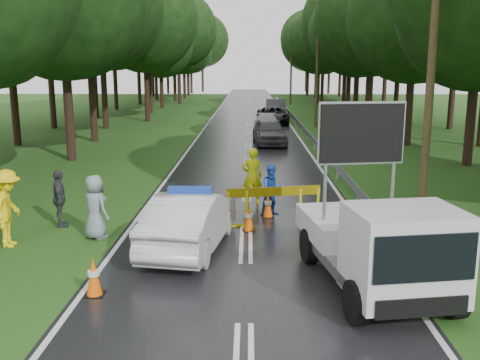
{
  "coord_description": "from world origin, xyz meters",
  "views": [
    {
      "loc": [
        0.08,
        -13.44,
        4.58
      ],
      "look_at": [
        -0.19,
        2.04,
        1.3
      ],
      "focal_mm": 40.0,
      "sensor_mm": 36.0,
      "label": 1
    }
  ],
  "objects_px": {
    "queue_car_first": "(269,132)",
    "queue_car_third": "(273,115)",
    "officer": "(252,176)",
    "queue_car_second": "(267,124)",
    "barrier": "(274,196)",
    "police_sedan": "(191,221)",
    "work_truck": "(378,244)",
    "queue_car_fourth": "(275,108)",
    "civilian": "(272,190)"
  },
  "relations": [
    {
      "from": "police_sedan",
      "to": "queue_car_first",
      "type": "relative_size",
      "value": 1.03
    },
    {
      "from": "queue_car_second",
      "to": "queue_car_fourth",
      "type": "relative_size",
      "value": 0.88
    },
    {
      "from": "work_truck",
      "to": "police_sedan",
      "type": "bearing_deg",
      "value": 138.72
    },
    {
      "from": "police_sedan",
      "to": "queue_car_fourth",
      "type": "height_order",
      "value": "queue_car_fourth"
    },
    {
      "from": "officer",
      "to": "queue_car_fourth",
      "type": "relative_size",
      "value": 0.39
    },
    {
      "from": "work_truck",
      "to": "civilian",
      "type": "distance_m",
      "value": 6.13
    },
    {
      "from": "queue_car_fourth",
      "to": "queue_car_first",
      "type": "bearing_deg",
      "value": -93.0
    },
    {
      "from": "barrier",
      "to": "queue_car_second",
      "type": "xyz_separation_m",
      "value": [
        0.53,
        22.82,
        -0.24
      ]
    },
    {
      "from": "police_sedan",
      "to": "civilian",
      "type": "relative_size",
      "value": 2.9
    },
    {
      "from": "officer",
      "to": "queue_car_fourth",
      "type": "distance_m",
      "value": 32.41
    },
    {
      "from": "queue_car_first",
      "to": "queue_car_fourth",
      "type": "relative_size",
      "value": 0.9
    },
    {
      "from": "work_truck",
      "to": "queue_car_first",
      "type": "distance_m",
      "value": 21.56
    },
    {
      "from": "police_sedan",
      "to": "officer",
      "type": "relative_size",
      "value": 2.4
    },
    {
      "from": "police_sedan",
      "to": "barrier",
      "type": "height_order",
      "value": "police_sedan"
    },
    {
      "from": "queue_car_first",
      "to": "queue_car_second",
      "type": "xyz_separation_m",
      "value": [
        0.05,
        6.0,
        -0.13
      ]
    },
    {
      "from": "police_sedan",
      "to": "queue_car_fourth",
      "type": "xyz_separation_m",
      "value": [
        3.91,
        36.91,
        0.09
      ]
    },
    {
      "from": "police_sedan",
      "to": "queue_car_second",
      "type": "relative_size",
      "value": 1.06
    },
    {
      "from": "barrier",
      "to": "queue_car_third",
      "type": "bearing_deg",
      "value": 76.27
    },
    {
      "from": "queue_car_first",
      "to": "queue_car_third",
      "type": "height_order",
      "value": "queue_car_first"
    },
    {
      "from": "queue_car_second",
      "to": "queue_car_fourth",
      "type": "xyz_separation_m",
      "value": [
        1.16,
        12.0,
        0.19
      ]
    },
    {
      "from": "queue_car_first",
      "to": "barrier",
      "type": "bearing_deg",
      "value": -96.53
    },
    {
      "from": "officer",
      "to": "police_sedan",
      "type": "bearing_deg",
      "value": 60.72
    },
    {
      "from": "work_truck",
      "to": "officer",
      "type": "relative_size",
      "value": 2.6
    },
    {
      "from": "officer",
      "to": "civilian",
      "type": "distance_m",
      "value": 1.51
    },
    {
      "from": "police_sedan",
      "to": "civilian",
      "type": "xyz_separation_m",
      "value": [
        2.22,
        3.21,
        0.06
      ]
    },
    {
      "from": "work_truck",
      "to": "officer",
      "type": "distance_m",
      "value": 7.62
    },
    {
      "from": "police_sedan",
      "to": "queue_car_third",
      "type": "bearing_deg",
      "value": -87.4
    },
    {
      "from": "barrier",
      "to": "queue_car_first",
      "type": "relative_size",
      "value": 0.61
    },
    {
      "from": "civilian",
      "to": "queue_car_second",
      "type": "relative_size",
      "value": 0.37
    },
    {
      "from": "barrier",
      "to": "officer",
      "type": "xyz_separation_m",
      "value": [
        -0.62,
        2.49,
        0.09
      ]
    },
    {
      "from": "work_truck",
      "to": "queue_car_first",
      "type": "height_order",
      "value": "work_truck"
    },
    {
      "from": "police_sedan",
      "to": "work_truck",
      "type": "distance_m",
      "value": 4.91
    },
    {
      "from": "barrier",
      "to": "queue_car_third",
      "type": "distance_m",
      "value": 28.84
    },
    {
      "from": "barrier",
      "to": "queue_car_second",
      "type": "relative_size",
      "value": 0.63
    },
    {
      "from": "queue_car_third",
      "to": "queue_car_first",
      "type": "bearing_deg",
      "value": -97.31
    },
    {
      "from": "officer",
      "to": "queue_car_second",
      "type": "xyz_separation_m",
      "value": [
        1.16,
        20.33,
        -0.33
      ]
    },
    {
      "from": "barrier",
      "to": "civilian",
      "type": "distance_m",
      "value": 1.12
    },
    {
      "from": "work_truck",
      "to": "queue_car_first",
      "type": "xyz_separation_m",
      "value": [
        -1.46,
        21.51,
        -0.27
      ]
    },
    {
      "from": "work_truck",
      "to": "queue_car_fourth",
      "type": "xyz_separation_m",
      "value": [
        -0.24,
        39.51,
        -0.21
      ]
    },
    {
      "from": "police_sedan",
      "to": "queue_car_second",
      "type": "distance_m",
      "value": 25.06
    },
    {
      "from": "police_sedan",
      "to": "queue_car_third",
      "type": "height_order",
      "value": "police_sedan"
    },
    {
      "from": "police_sedan",
      "to": "officer",
      "type": "distance_m",
      "value": 4.86
    },
    {
      "from": "police_sedan",
      "to": "queue_car_second",
      "type": "height_order",
      "value": "police_sedan"
    },
    {
      "from": "police_sedan",
      "to": "barrier",
      "type": "xyz_separation_m",
      "value": [
        2.22,
        2.1,
        0.14
      ]
    },
    {
      "from": "officer",
      "to": "queue_car_second",
      "type": "relative_size",
      "value": 0.44
    },
    {
      "from": "officer",
      "to": "barrier",
      "type": "bearing_deg",
      "value": 93.96
    },
    {
      "from": "officer",
      "to": "queue_car_first",
      "type": "xyz_separation_m",
      "value": [
        1.1,
        14.33,
        -0.2
      ]
    },
    {
      "from": "officer",
      "to": "civilian",
      "type": "height_order",
      "value": "officer"
    },
    {
      "from": "officer",
      "to": "civilian",
      "type": "bearing_deg",
      "value": 104.55
    },
    {
      "from": "police_sedan",
      "to": "officer",
      "type": "xyz_separation_m",
      "value": [
        1.59,
        4.58,
        0.23
      ]
    }
  ]
}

